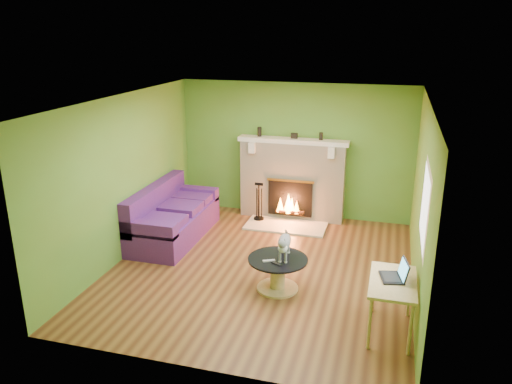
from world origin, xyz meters
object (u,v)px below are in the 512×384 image
(coffee_table, at_px, (278,271))
(sofa, at_px, (171,218))
(desk, at_px, (393,287))
(cat, at_px, (284,245))

(coffee_table, bearing_deg, sofa, 149.76)
(sofa, height_order, coffee_table, sofa)
(sofa, xyz_separation_m, desk, (3.81, -1.96, 0.25))
(sofa, distance_m, desk, 4.29)
(coffee_table, bearing_deg, cat, 32.01)
(coffee_table, relative_size, desk, 0.90)
(sofa, bearing_deg, coffee_table, -30.24)
(sofa, height_order, desk, sofa)
(desk, xyz_separation_m, cat, (-1.48, 0.70, 0.07))
(coffee_table, xyz_separation_m, cat, (0.08, 0.05, 0.40))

